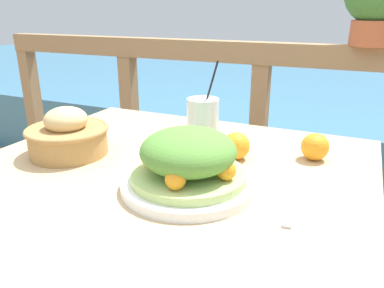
# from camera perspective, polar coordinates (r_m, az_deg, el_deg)

# --- Properties ---
(patio_table) EXTENTS (0.94, 0.92, 0.78)m
(patio_table) POSITION_cam_1_polar(r_m,az_deg,el_deg) (0.91, -4.99, -10.93)
(patio_table) COLOR tan
(patio_table) RESTS_ON ground_plane
(railing_fence) EXTENTS (2.80, 0.08, 1.00)m
(railing_fence) POSITION_cam_1_polar(r_m,az_deg,el_deg) (1.69, 10.19, 4.53)
(railing_fence) COLOR #937551
(railing_fence) RESTS_ON ground_plane
(sea_backdrop) EXTENTS (12.00, 4.00, 0.47)m
(sea_backdrop) POSITION_cam_1_polar(r_m,az_deg,el_deg) (4.20, 18.71, 6.54)
(sea_backdrop) COLOR teal
(sea_backdrop) RESTS_ON ground_plane
(salad_plate) EXTENTS (0.28, 0.28, 0.13)m
(salad_plate) POSITION_cam_1_polar(r_m,az_deg,el_deg) (0.77, -0.57, -3.00)
(salad_plate) COLOR white
(salad_plate) RESTS_ON patio_table
(drink_glass) EXTENTS (0.09, 0.08, 0.24)m
(drink_glass) POSITION_cam_1_polar(r_m,az_deg,el_deg) (0.97, 1.64, 2.82)
(drink_glass) COLOR silver
(drink_glass) RESTS_ON patio_table
(bread_basket) EXTENTS (0.21, 0.21, 0.12)m
(bread_basket) POSITION_cam_1_polar(r_m,az_deg,el_deg) (1.01, -18.42, 1.24)
(bread_basket) COLOR #AD7F47
(bread_basket) RESTS_ON patio_table
(fork) EXTENTS (0.03, 0.18, 0.00)m
(fork) POSITION_cam_1_polar(r_m,az_deg,el_deg) (0.76, 14.98, -8.73)
(fork) COLOR silver
(fork) RESTS_ON patio_table
(orange_near_basket) EXTENTS (0.07, 0.07, 0.07)m
(orange_near_basket) POSITION_cam_1_polar(r_m,az_deg,el_deg) (0.97, 18.23, -0.40)
(orange_near_basket) COLOR orange
(orange_near_basket) RESTS_ON patio_table
(orange_near_glass) EXTENTS (0.07, 0.07, 0.07)m
(orange_near_glass) POSITION_cam_1_polar(r_m,az_deg,el_deg) (0.94, 6.75, -0.29)
(orange_near_glass) COLOR orange
(orange_near_glass) RESTS_ON patio_table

